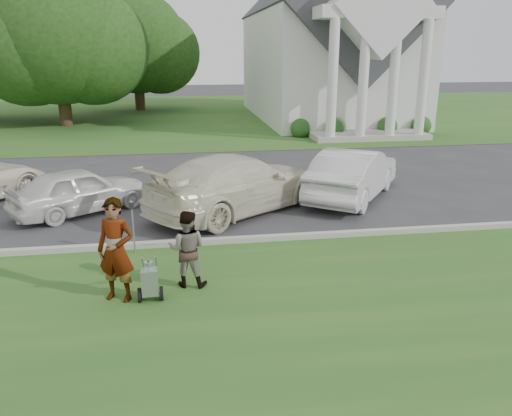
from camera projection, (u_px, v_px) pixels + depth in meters
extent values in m
plane|color=#333335|center=(229.00, 252.00, 11.70)|extent=(120.00, 120.00, 0.00)
cube|color=#28581E|center=(245.00, 316.00, 8.87)|extent=(80.00, 7.00, 0.01)
cube|color=#28581E|center=(193.00, 114.00, 37.14)|extent=(80.00, 30.00, 0.01)
cube|color=#9E9E93|center=(226.00, 241.00, 12.19)|extent=(80.00, 0.18, 0.15)
cube|color=white|center=(323.00, 66.00, 34.55)|extent=(9.00, 16.00, 7.00)
cube|color=#38383D|center=(325.00, 12.00, 33.50)|extent=(9.19, 17.00, 9.19)
cube|color=#9E9E93|center=(367.00, 135.00, 26.90)|extent=(6.20, 2.60, 0.30)
cylinder|color=white|center=(332.00, 82.00, 24.75)|extent=(0.50, 0.50, 6.00)
cylinder|color=white|center=(363.00, 82.00, 24.98)|extent=(0.50, 0.50, 6.00)
cylinder|color=white|center=(393.00, 82.00, 25.21)|extent=(0.50, 0.50, 6.00)
cylinder|color=white|center=(423.00, 81.00, 25.44)|extent=(0.50, 0.50, 6.00)
cube|color=white|center=(377.00, 13.00, 24.85)|extent=(6.20, 2.00, 0.60)
cube|color=white|center=(378.00, 6.00, 24.76)|extent=(5.09, 2.20, 5.09)
sphere|color=#1E4C19|center=(300.00, 129.00, 27.15)|extent=(1.10, 1.10, 1.10)
sphere|color=#1E4C19|center=(336.00, 128.00, 27.44)|extent=(1.10, 1.10, 1.10)
sphere|color=#1E4C19|center=(388.00, 127.00, 27.87)|extent=(1.10, 1.10, 1.10)
sphere|color=#1E4C19|center=(421.00, 126.00, 28.16)|extent=(1.10, 1.10, 1.10)
cylinder|color=#332316|center=(64.00, 100.00, 30.80)|extent=(0.76, 0.76, 3.20)
sphere|color=#1B3E13|center=(56.00, 33.00, 29.61)|extent=(8.40, 8.40, 8.40)
sphere|color=#1B3E13|center=(92.00, 48.00, 30.42)|extent=(6.89, 6.89, 6.89)
sphere|color=#1B3E13|center=(27.00, 44.00, 29.28)|extent=(7.22, 7.22, 7.22)
sphere|color=#1B3E13|center=(5.00, 39.00, 32.25)|extent=(7.54, 7.54, 7.54)
cylinder|color=#332316|center=(139.00, 91.00, 38.94)|extent=(0.76, 0.76, 3.00)
sphere|color=#1B3E13|center=(136.00, 42.00, 37.86)|extent=(7.60, 7.60, 7.60)
sphere|color=#1B3E13|center=(160.00, 53.00, 38.61)|extent=(6.23, 6.23, 6.23)
sphere|color=#1B3E13|center=(116.00, 50.00, 37.53)|extent=(6.54, 6.54, 6.54)
cylinder|color=black|center=(140.00, 295.00, 9.34)|extent=(0.07, 0.28, 0.28)
cylinder|color=black|center=(162.00, 293.00, 9.41)|extent=(0.07, 0.28, 0.28)
cylinder|color=#2D2D33|center=(151.00, 294.00, 9.38)|extent=(0.46, 0.05, 0.03)
cube|color=#999BA1|center=(150.00, 282.00, 9.30)|extent=(0.31, 0.26, 0.50)
cone|color=#999BA1|center=(149.00, 266.00, 9.20)|extent=(0.16, 0.16, 0.15)
cylinder|color=#2D2D33|center=(148.00, 262.00, 9.18)|extent=(0.04, 0.04, 0.06)
cylinder|color=#999BA1|center=(143.00, 262.00, 9.62)|extent=(0.05, 0.68, 0.48)
cylinder|color=#999BA1|center=(156.00, 261.00, 9.67)|extent=(0.05, 0.68, 0.48)
cylinder|color=#999BA1|center=(149.00, 244.00, 9.89)|extent=(0.29, 0.04, 0.03)
imported|color=#999999|center=(116.00, 251.00, 9.18)|extent=(0.85, 0.71, 1.98)
imported|color=#999999|center=(187.00, 249.00, 9.81)|extent=(0.87, 0.74, 1.56)
cylinder|color=#999BA1|center=(134.00, 231.00, 11.44)|extent=(0.04, 0.04, 1.10)
cube|color=#2D2D33|center=(131.00, 205.00, 11.25)|extent=(0.09, 0.06, 0.17)
cylinder|color=#999BA1|center=(131.00, 202.00, 11.22)|extent=(0.08, 0.08, 0.03)
imported|color=silver|center=(80.00, 190.00, 14.39)|extent=(4.11, 3.50, 1.33)
imported|color=beige|center=(237.00, 183.00, 14.46)|extent=(6.03, 5.32, 1.67)
imported|color=silver|center=(353.00, 174.00, 15.78)|extent=(4.20, 4.89, 1.59)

